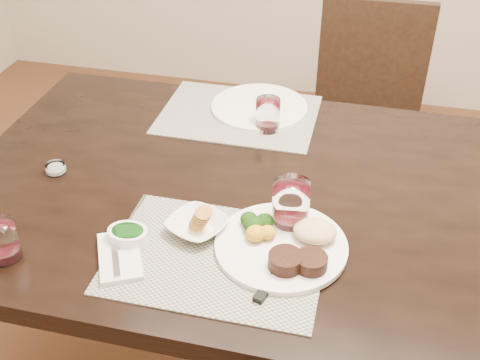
% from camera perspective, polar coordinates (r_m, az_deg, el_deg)
% --- Properties ---
extents(dining_table, '(2.00, 1.00, 0.75)m').
position_cam_1_polar(dining_table, '(1.53, 10.25, -4.47)').
color(dining_table, black).
rests_on(dining_table, ground).
extents(chair_far, '(0.42, 0.42, 0.90)m').
position_cam_1_polar(chair_far, '(2.41, 11.85, 6.60)').
color(chair_far, black).
rests_on(chair_far, ground).
extents(placemat_near, '(0.46, 0.34, 0.00)m').
position_cam_1_polar(placemat_near, '(1.31, -2.24, -7.26)').
color(placemat_near, gray).
rests_on(placemat_near, dining_table).
extents(placemat_far, '(0.46, 0.34, 0.00)m').
position_cam_1_polar(placemat_far, '(1.81, -0.13, 6.23)').
color(placemat_far, gray).
rests_on(placemat_far, dining_table).
extents(dinner_plate, '(0.29, 0.29, 0.05)m').
position_cam_1_polar(dinner_plate, '(1.31, 4.50, -6.09)').
color(dinner_plate, silver).
rests_on(dinner_plate, placemat_near).
extents(napkin_fork, '(0.15, 0.18, 0.02)m').
position_cam_1_polar(napkin_fork, '(1.32, -11.32, -7.07)').
color(napkin_fork, white).
rests_on(napkin_fork, placemat_near).
extents(steak_knife, '(0.06, 0.24, 0.01)m').
position_cam_1_polar(steak_knife, '(1.26, 3.04, -9.02)').
color(steak_knife, silver).
rests_on(steak_knife, placemat_near).
extents(cracker_bowl, '(0.17, 0.17, 0.06)m').
position_cam_1_polar(cracker_bowl, '(1.36, -4.09, -4.30)').
color(cracker_bowl, silver).
rests_on(cracker_bowl, placemat_near).
extents(sauce_ramekin, '(0.09, 0.13, 0.07)m').
position_cam_1_polar(sauce_ramekin, '(1.35, -10.55, -5.20)').
color(sauce_ramekin, silver).
rests_on(sauce_ramekin, placemat_near).
extents(wine_glass_near, '(0.08, 0.08, 0.12)m').
position_cam_1_polar(wine_glass_near, '(1.36, 4.83, -2.58)').
color(wine_glass_near, silver).
rests_on(wine_glass_near, placemat_near).
extents(far_plate, '(0.29, 0.29, 0.01)m').
position_cam_1_polar(far_plate, '(1.84, 1.84, 6.93)').
color(far_plate, silver).
rests_on(far_plate, placemat_far).
extents(wine_glass_far, '(0.07, 0.07, 0.10)m').
position_cam_1_polar(wine_glass_far, '(1.72, 2.65, 6.07)').
color(wine_glass_far, silver).
rests_on(wine_glass_far, placemat_far).
extents(wine_glass_side, '(0.07, 0.07, 0.09)m').
position_cam_1_polar(wine_glass_side, '(1.38, -21.59, -5.53)').
color(wine_glass_side, silver).
rests_on(wine_glass_side, dining_table).
extents(salt_cellar, '(0.05, 0.05, 0.02)m').
position_cam_1_polar(salt_cellar, '(1.63, -17.07, 1.04)').
color(salt_cellar, silver).
rests_on(salt_cellar, dining_table).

